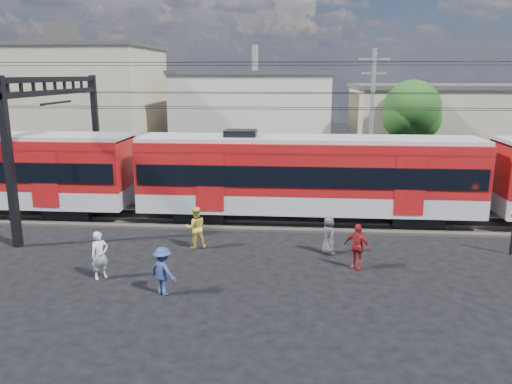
# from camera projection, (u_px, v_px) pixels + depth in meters

# --- Properties ---
(ground) EXTENTS (120.00, 120.00, 0.00)m
(ground) POSITION_uv_depth(u_px,v_px,m) (247.00, 289.00, 16.73)
(ground) COLOR black
(ground) RESTS_ON ground
(track_bed) EXTENTS (70.00, 3.40, 0.12)m
(track_bed) POSITION_uv_depth(u_px,v_px,m) (263.00, 220.00, 24.47)
(track_bed) COLOR #2D2823
(track_bed) RESTS_ON ground
(rail_near) EXTENTS (70.00, 0.12, 0.12)m
(rail_near) POSITION_uv_depth(u_px,v_px,m) (262.00, 222.00, 23.72)
(rail_near) COLOR #59544C
(rail_near) RESTS_ON track_bed
(rail_far) EXTENTS (70.00, 0.12, 0.12)m
(rail_far) POSITION_uv_depth(u_px,v_px,m) (264.00, 214.00, 25.17)
(rail_far) COLOR #59544C
(rail_far) RESTS_ON track_bed
(commuter_train) EXTENTS (50.30, 3.08, 4.17)m
(commuter_train) POSITION_uv_depth(u_px,v_px,m) (312.00, 174.00, 23.75)
(commuter_train) COLOR black
(commuter_train) RESTS_ON ground
(catenary) EXTENTS (70.00, 9.30, 7.52)m
(catenary) POSITION_uv_depth(u_px,v_px,m) (85.00, 115.00, 23.99)
(catenary) COLOR black
(catenary) RESTS_ON ground
(building_west) EXTENTS (14.28, 10.20, 9.30)m
(building_west) POSITION_uv_depth(u_px,v_px,m) (67.00, 105.00, 40.29)
(building_west) COLOR tan
(building_west) RESTS_ON ground
(building_midwest) EXTENTS (12.24, 12.24, 7.30)m
(building_midwest) POSITION_uv_depth(u_px,v_px,m) (255.00, 115.00, 42.23)
(building_midwest) COLOR beige
(building_midwest) RESTS_ON ground
(building_mideast) EXTENTS (16.32, 10.20, 6.30)m
(building_mideast) POSITION_uv_depth(u_px,v_px,m) (460.00, 126.00, 38.17)
(building_mideast) COLOR tan
(building_mideast) RESTS_ON ground
(utility_pole_mid) EXTENTS (1.80, 0.24, 8.50)m
(utility_pole_mid) POSITION_uv_depth(u_px,v_px,m) (372.00, 117.00, 29.76)
(utility_pole_mid) COLOR slate
(utility_pole_mid) RESTS_ON ground
(tree_near) EXTENTS (3.82, 3.64, 6.72)m
(tree_near) POSITION_uv_depth(u_px,v_px,m) (414.00, 112.00, 32.47)
(tree_near) COLOR #382619
(tree_near) RESTS_ON ground
(pedestrian_a) EXTENTS (0.73, 0.72, 1.71)m
(pedestrian_a) POSITION_uv_depth(u_px,v_px,m) (100.00, 255.00, 17.48)
(pedestrian_a) COLOR silver
(pedestrian_a) RESTS_ON ground
(pedestrian_b) EXTENTS (1.03, 0.91, 1.76)m
(pedestrian_b) POSITION_uv_depth(u_px,v_px,m) (196.00, 227.00, 20.57)
(pedestrian_b) COLOR gold
(pedestrian_b) RESTS_ON ground
(pedestrian_c) EXTENTS (1.21, 1.04, 1.62)m
(pedestrian_c) POSITION_uv_depth(u_px,v_px,m) (163.00, 271.00, 16.19)
(pedestrian_c) COLOR navy
(pedestrian_c) RESTS_ON ground
(pedestrian_d) EXTENTS (1.08, 0.90, 1.72)m
(pedestrian_d) POSITION_uv_depth(u_px,v_px,m) (357.00, 247.00, 18.34)
(pedestrian_d) COLOR maroon
(pedestrian_d) RESTS_ON ground
(pedestrian_e) EXTENTS (0.74, 0.89, 1.55)m
(pedestrian_e) POSITION_uv_depth(u_px,v_px,m) (328.00, 235.00, 19.91)
(pedestrian_e) COLOR #454549
(pedestrian_e) RESTS_ON ground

